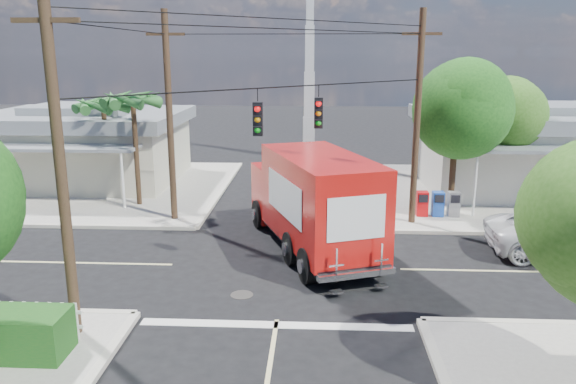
{
  "coord_description": "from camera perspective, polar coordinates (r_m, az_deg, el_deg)",
  "views": [
    {
      "loc": [
        1.06,
        -18.33,
        7.29
      ],
      "look_at": [
        0.0,
        2.0,
        2.2
      ],
      "focal_mm": 35.0,
      "sensor_mm": 36.0,
      "label": 1
    }
  ],
  "objects": [
    {
      "name": "building_nw",
      "position": [
        33.83,
        -19.83,
        4.59
      ],
      "size": [
        10.8,
        10.2,
        4.3
      ],
      "color": "beige",
      "rests_on": "sidewalk_nw"
    },
    {
      "name": "tree_ne_back",
      "position": [
        28.82,
        20.8,
        6.95
      ],
      "size": [
        3.77,
        3.66,
        5.82
      ],
      "color": "#422D1C",
      "rests_on": "sidewalk_ne"
    },
    {
      "name": "sidewalk_ne",
      "position": [
        31.65,
        20.97,
        -0.1
      ],
      "size": [
        14.12,
        14.12,
        0.14
      ],
      "color": "#9C978D",
      "rests_on": "ground"
    },
    {
      "name": "road_markings",
      "position": [
        18.39,
        -0.57,
        -9.29
      ],
      "size": [
        32.0,
        32.0,
        0.01
      ],
      "color": "beige",
      "rests_on": "ground"
    },
    {
      "name": "parked_car",
      "position": [
        22.96,
        26.82,
        -3.89
      ],
      "size": [
        6.04,
        3.0,
        1.65
      ],
      "primitive_type": "imported",
      "rotation": [
        0.0,
        0.0,
        1.52
      ],
      "color": "silver",
      "rests_on": "ground"
    },
    {
      "name": "building_ne",
      "position": [
        32.76,
        23.45,
        4.15
      ],
      "size": [
        11.8,
        10.2,
        4.5
      ],
      "color": "silver",
      "rests_on": "sidewalk_ne"
    },
    {
      "name": "vending_boxes",
      "position": [
        25.98,
        14.97,
        -1.17
      ],
      "size": [
        1.9,
        0.5,
        1.1
      ],
      "color": "#BE090D",
      "rests_on": "sidewalk_ne"
    },
    {
      "name": "utility_poles",
      "position": [
        20.28,
        -4.56,
        6.58
      ],
      "size": [
        12.0,
        10.68,
        9.0
      ],
      "color": "#473321",
      "rests_on": "ground"
    },
    {
      "name": "ground",
      "position": [
        19.75,
        -0.31,
        -7.62
      ],
      "size": [
        120.0,
        120.0,
        0.0
      ],
      "primitive_type": "plane",
      "color": "black",
      "rests_on": "ground"
    },
    {
      "name": "palm_nw_back",
      "position": [
        29.42,
        -18.26,
        8.24
      ],
      "size": [
        3.01,
        3.08,
        5.19
      ],
      "color": "#422D1C",
      "rests_on": "sidewalk_nw"
    },
    {
      "name": "delivery_truck",
      "position": [
        20.88,
        2.53,
        -0.91
      ],
      "size": [
        5.39,
        9.01,
        3.76
      ],
      "color": "black",
      "rests_on": "ground"
    },
    {
      "name": "radio_tower",
      "position": [
        38.37,
        2.19,
        11.57
      ],
      "size": [
        0.8,
        0.8,
        17.0
      ],
      "color": "silver",
      "rests_on": "ground"
    },
    {
      "name": "palm_nw_front",
      "position": [
        27.3,
        -15.48,
        8.82
      ],
      "size": [
        3.01,
        3.08,
        5.59
      ],
      "color": "#422D1C",
      "rests_on": "sidewalk_nw"
    },
    {
      "name": "tree_ne_front",
      "position": [
        25.95,
        16.84,
        7.86
      ],
      "size": [
        4.21,
        4.14,
        6.66
      ],
      "color": "#422D1C",
      "rests_on": "sidewalk_ne"
    },
    {
      "name": "sidewalk_nw",
      "position": [
        32.37,
        -18.74,
        0.39
      ],
      "size": [
        14.12,
        14.12,
        0.14
      ],
      "color": "#9C978D",
      "rests_on": "ground"
    }
  ]
}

